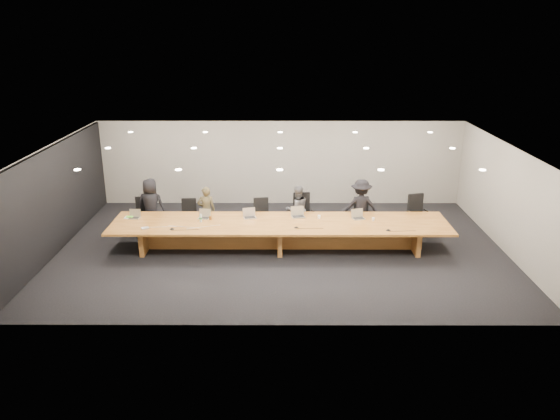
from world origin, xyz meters
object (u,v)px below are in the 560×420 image
at_px(chair_mid_left, 262,216).
at_px(chair_right, 363,215).
at_px(laptop_e, 359,214).
at_px(mic_center, 296,227).
at_px(mic_right, 388,230).
at_px(chair_mid_right, 303,213).
at_px(person_b, 206,210).
at_px(laptop_b, 204,214).
at_px(chair_far_left, 143,215).
at_px(person_d, 361,207).
at_px(mic_left, 172,229).
at_px(person_a, 151,206).
at_px(chair_left, 189,216).
at_px(laptop_c, 250,213).
at_px(water_bottle, 201,218).
at_px(amber_mug, 210,218).
at_px(laptop_a, 134,214).
at_px(paper_cup_far, 373,219).
at_px(av_box, 145,228).
at_px(paper_cup_near, 319,217).
at_px(person_c, 297,209).
at_px(conference_table, 280,230).
at_px(chair_far_right, 418,214).
at_px(laptop_d, 298,212).

bearing_deg(chair_mid_left, chair_right, -6.91).
bearing_deg(chair_mid_left, laptop_e, -27.73).
distance_m(mic_center, mic_right, 2.37).
height_order(chair_mid_right, person_b, person_b).
bearing_deg(laptop_b, chair_far_left, 162.58).
distance_m(chair_far_left, chair_mid_right, 4.66).
distance_m(person_d, mic_left, 5.38).
relative_size(laptop_b, laptop_e, 0.94).
relative_size(chair_right, person_a, 0.64).
height_order(chair_left, mic_left, chair_left).
xyz_separation_m(laptop_c, water_bottle, (-1.30, -0.32, -0.03)).
xyz_separation_m(chair_far_left, chair_left, (1.35, -0.08, -0.01)).
xyz_separation_m(chair_left, laptop_e, (4.78, -0.91, 0.38)).
relative_size(laptop_c, mic_right, 2.66).
height_order(person_d, amber_mug, person_d).
bearing_deg(laptop_c, chair_left, 140.84).
bearing_deg(chair_far_left, laptop_a, -95.99).
height_order(laptop_b, amber_mug, laptop_b).
bearing_deg(laptop_c, paper_cup_far, -17.73).
bearing_deg(av_box, laptop_a, 97.28).
height_order(laptop_c, paper_cup_near, laptop_c).
distance_m(laptop_a, water_bottle, 1.88).
xyz_separation_m(person_a, person_d, (6.05, -0.09, 0.00)).
bearing_deg(chair_right, chair_mid_right, 173.33).
bearing_deg(mic_right, person_d, 104.85).
xyz_separation_m(person_a, mic_center, (4.16, -1.66, -0.04)).
relative_size(chair_mid_right, paper_cup_far, 13.58).
relative_size(chair_mid_left, person_d, 0.64).
height_order(person_a, laptop_b, person_a).
bearing_deg(chair_mid_right, paper_cup_far, -40.55).
xyz_separation_m(chair_right, laptop_c, (-3.23, -0.95, 0.37)).
bearing_deg(chair_far_left, water_bottle, -40.41).
bearing_deg(chair_mid_right, person_b, 171.86).
height_order(person_c, paper_cup_far, person_c).
bearing_deg(av_box, paper_cup_far, -18.49).
bearing_deg(conference_table, mic_left, -169.34).
relative_size(water_bottle, paper_cup_near, 2.23).
bearing_deg(person_c, mic_right, 120.35).
height_order(chair_far_right, person_b, person_b).
height_order(person_d, paper_cup_near, person_d).
distance_m(person_a, mic_left, 2.02).
bearing_deg(laptop_e, av_box, 172.18).
height_order(person_c, person_d, person_d).
bearing_deg(conference_table, laptop_b, 171.42).
relative_size(chair_far_right, mic_right, 8.91).
relative_size(chair_far_right, laptop_b, 3.63).
relative_size(person_c, laptop_d, 3.90).
bearing_deg(chair_far_right, amber_mug, 174.09).
relative_size(laptop_e, mic_center, 2.75).
height_order(person_a, amber_mug, person_a).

